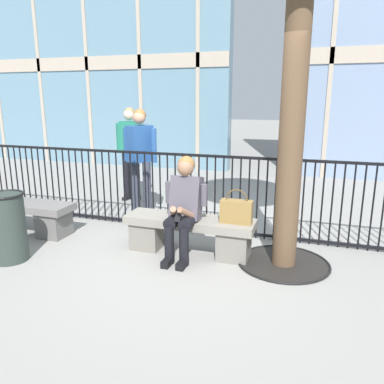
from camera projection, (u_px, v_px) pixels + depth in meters
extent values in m
plane|color=gray|center=(189.00, 252.00, 4.69)|extent=(60.00, 60.00, 0.00)
cube|color=gray|center=(189.00, 222.00, 4.60)|extent=(1.60, 0.44, 0.10)
cube|color=slate|center=(148.00, 234.00, 4.82)|extent=(0.36, 0.37, 0.35)
cube|color=slate|center=(234.00, 244.00, 4.48)|extent=(0.36, 0.37, 0.35)
cylinder|color=black|center=(175.00, 220.00, 4.45)|extent=(0.15, 0.40, 0.15)
cylinder|color=black|center=(169.00, 245.00, 4.33)|extent=(0.11, 0.11, 0.45)
cube|color=black|center=(168.00, 262.00, 4.32)|extent=(0.09, 0.22, 0.08)
cylinder|color=black|center=(190.00, 221.00, 4.40)|extent=(0.15, 0.40, 0.15)
cylinder|color=black|center=(184.00, 247.00, 4.27)|extent=(0.11, 0.11, 0.45)
cube|color=black|center=(182.00, 264.00, 4.26)|extent=(0.09, 0.22, 0.08)
cube|color=#4C4751|center=(186.00, 198.00, 4.49)|extent=(0.36, 0.30, 0.55)
cylinder|color=#4C4751|center=(169.00, 192.00, 4.55)|extent=(0.08, 0.08, 0.26)
cylinder|color=#8E664C|center=(173.00, 212.00, 4.34)|extent=(0.16, 0.28, 0.20)
cylinder|color=#4C4751|center=(204.00, 195.00, 4.41)|extent=(0.08, 0.08, 0.26)
cylinder|color=#8E664C|center=(186.00, 213.00, 4.30)|extent=(0.16, 0.28, 0.20)
cube|color=black|center=(178.00, 216.00, 4.27)|extent=(0.07, 0.10, 0.13)
sphere|color=#8E664C|center=(185.00, 168.00, 4.39)|extent=(0.20, 0.20, 0.20)
sphere|color=olive|center=(186.00, 165.00, 4.41)|extent=(0.20, 0.20, 0.20)
cube|color=olive|center=(236.00, 212.00, 4.37)|extent=(0.37, 0.14, 0.27)
torus|color=brown|center=(237.00, 200.00, 4.33)|extent=(0.26, 0.02, 0.26)
cylinder|color=#383D4C|center=(136.00, 189.00, 6.04)|extent=(0.13, 0.13, 0.90)
cube|color=black|center=(136.00, 215.00, 6.10)|extent=(0.09, 0.22, 0.06)
cylinder|color=#383D4C|center=(147.00, 190.00, 5.98)|extent=(0.13, 0.13, 0.90)
cube|color=black|center=(147.00, 216.00, 6.04)|extent=(0.09, 0.22, 0.06)
cube|color=#234C8C|center=(140.00, 144.00, 5.83)|extent=(0.37, 0.44, 0.56)
cylinder|color=#234C8C|center=(126.00, 144.00, 5.91)|extent=(0.08, 0.08, 0.52)
cylinder|color=#234C8C|center=(154.00, 146.00, 5.76)|extent=(0.08, 0.08, 0.52)
sphere|color=tan|center=(139.00, 117.00, 5.73)|extent=(0.20, 0.20, 0.20)
sphere|color=olive|center=(140.00, 115.00, 5.74)|extent=(0.20, 0.20, 0.20)
cylinder|color=black|center=(127.00, 176.00, 7.07)|extent=(0.13, 0.13, 0.90)
cube|color=black|center=(127.00, 198.00, 7.14)|extent=(0.09, 0.22, 0.06)
cylinder|color=black|center=(136.00, 176.00, 7.01)|extent=(0.13, 0.13, 0.90)
cube|color=black|center=(136.00, 199.00, 7.07)|extent=(0.09, 0.22, 0.06)
cube|color=#1E7259|center=(130.00, 137.00, 6.86)|extent=(0.43, 0.33, 0.56)
cylinder|color=#1E7259|center=(119.00, 138.00, 6.94)|extent=(0.08, 0.08, 0.52)
cylinder|color=#1E7259|center=(142.00, 138.00, 6.80)|extent=(0.08, 0.08, 0.52)
sphere|color=beige|center=(129.00, 115.00, 6.77)|extent=(0.20, 0.20, 0.20)
sphere|color=#997F59|center=(130.00, 113.00, 6.78)|extent=(0.20, 0.20, 0.20)
cylinder|color=black|center=(0.00, 177.00, 6.37)|extent=(0.02, 0.02, 1.12)
cylinder|color=black|center=(6.00, 178.00, 6.33)|extent=(0.02, 0.02, 1.12)
cylinder|color=black|center=(11.00, 178.00, 6.30)|extent=(0.02, 0.02, 1.12)
cylinder|color=black|center=(17.00, 179.00, 6.26)|extent=(0.02, 0.02, 1.12)
cylinder|color=black|center=(23.00, 179.00, 6.23)|extent=(0.02, 0.02, 1.12)
cylinder|color=black|center=(29.00, 180.00, 6.19)|extent=(0.02, 0.02, 1.12)
cylinder|color=black|center=(34.00, 180.00, 6.15)|extent=(0.02, 0.02, 1.12)
cylinder|color=black|center=(40.00, 181.00, 6.12)|extent=(0.02, 0.02, 1.12)
cylinder|color=black|center=(46.00, 181.00, 6.08)|extent=(0.02, 0.02, 1.12)
cylinder|color=black|center=(52.00, 182.00, 6.05)|extent=(0.02, 0.02, 1.12)
cylinder|color=black|center=(59.00, 182.00, 6.01)|extent=(0.02, 0.02, 1.12)
cylinder|color=black|center=(65.00, 183.00, 5.97)|extent=(0.02, 0.02, 1.12)
cylinder|color=black|center=(71.00, 183.00, 5.94)|extent=(0.02, 0.02, 1.12)
cylinder|color=black|center=(77.00, 184.00, 5.90)|extent=(0.02, 0.02, 1.12)
cylinder|color=black|center=(84.00, 184.00, 5.87)|extent=(0.02, 0.02, 1.12)
cylinder|color=black|center=(90.00, 185.00, 5.83)|extent=(0.02, 0.02, 1.12)
cylinder|color=black|center=(97.00, 185.00, 5.80)|extent=(0.02, 0.02, 1.12)
cylinder|color=black|center=(104.00, 186.00, 5.76)|extent=(0.02, 0.02, 1.12)
cylinder|color=black|center=(110.00, 186.00, 5.72)|extent=(0.02, 0.02, 1.12)
cylinder|color=black|center=(117.00, 187.00, 5.69)|extent=(0.02, 0.02, 1.12)
cylinder|color=black|center=(124.00, 188.00, 5.65)|extent=(0.02, 0.02, 1.12)
cylinder|color=black|center=(131.00, 188.00, 5.62)|extent=(0.02, 0.02, 1.12)
cylinder|color=black|center=(138.00, 189.00, 5.58)|extent=(0.02, 0.02, 1.12)
cylinder|color=black|center=(146.00, 189.00, 5.54)|extent=(0.02, 0.02, 1.12)
cylinder|color=black|center=(153.00, 190.00, 5.51)|extent=(0.02, 0.02, 1.12)
cylinder|color=black|center=(160.00, 190.00, 5.47)|extent=(0.02, 0.02, 1.12)
cylinder|color=black|center=(168.00, 191.00, 5.44)|extent=(0.02, 0.02, 1.12)
cylinder|color=black|center=(175.00, 192.00, 5.40)|extent=(0.02, 0.02, 1.12)
cylinder|color=black|center=(183.00, 192.00, 5.36)|extent=(0.02, 0.02, 1.12)
cylinder|color=black|center=(191.00, 193.00, 5.33)|extent=(0.02, 0.02, 1.12)
cylinder|color=black|center=(199.00, 194.00, 5.29)|extent=(0.02, 0.02, 1.12)
cylinder|color=black|center=(207.00, 194.00, 5.26)|extent=(0.02, 0.02, 1.12)
cylinder|color=black|center=(215.00, 195.00, 5.22)|extent=(0.02, 0.02, 1.12)
cylinder|color=black|center=(223.00, 196.00, 5.18)|extent=(0.02, 0.02, 1.12)
cylinder|color=black|center=(232.00, 196.00, 5.15)|extent=(0.02, 0.02, 1.12)
cylinder|color=black|center=(240.00, 197.00, 5.11)|extent=(0.02, 0.02, 1.12)
cylinder|color=black|center=(249.00, 198.00, 5.08)|extent=(0.02, 0.02, 1.12)
cylinder|color=black|center=(257.00, 198.00, 5.04)|extent=(0.02, 0.02, 1.12)
cylinder|color=black|center=(266.00, 199.00, 5.00)|extent=(0.02, 0.02, 1.12)
cylinder|color=black|center=(275.00, 200.00, 4.97)|extent=(0.02, 0.02, 1.12)
cylinder|color=black|center=(284.00, 201.00, 4.93)|extent=(0.02, 0.02, 1.12)
cylinder|color=black|center=(293.00, 201.00, 4.90)|extent=(0.02, 0.02, 1.12)
cylinder|color=black|center=(303.00, 202.00, 4.86)|extent=(0.02, 0.02, 1.12)
cylinder|color=black|center=(312.00, 203.00, 4.82)|extent=(0.02, 0.02, 1.12)
cylinder|color=black|center=(322.00, 204.00, 4.79)|extent=(0.02, 0.02, 1.12)
cylinder|color=black|center=(332.00, 204.00, 4.75)|extent=(0.02, 0.02, 1.12)
cylinder|color=black|center=(342.00, 205.00, 4.72)|extent=(0.02, 0.02, 1.12)
cylinder|color=black|center=(352.00, 206.00, 4.68)|extent=(0.02, 0.02, 1.12)
cylinder|color=black|center=(362.00, 207.00, 4.65)|extent=(0.02, 0.02, 1.12)
cylinder|color=black|center=(373.00, 208.00, 4.61)|extent=(0.02, 0.02, 1.12)
cylinder|color=black|center=(383.00, 209.00, 4.57)|extent=(0.02, 0.02, 1.12)
cube|color=black|center=(206.00, 229.00, 5.38)|extent=(8.93, 0.04, 0.04)
cube|color=black|center=(207.00, 156.00, 5.13)|extent=(8.93, 0.04, 0.04)
cylinder|color=black|center=(283.00, 263.00, 4.36)|extent=(1.03, 1.03, 0.01)
torus|color=black|center=(283.00, 263.00, 4.36)|extent=(1.06, 1.06, 0.03)
cylinder|color=brown|center=(293.00, 114.00, 3.95)|extent=(0.27, 0.27, 3.40)
cube|color=slate|center=(20.00, 205.00, 5.32)|extent=(1.60, 0.44, 0.10)
cube|color=#605E5B|center=(54.00, 224.00, 5.21)|extent=(0.36, 0.37, 0.35)
cylinder|color=#2D3833|center=(8.00, 228.00, 4.37)|extent=(0.40, 0.40, 0.80)
torus|color=black|center=(4.00, 195.00, 4.28)|extent=(0.43, 0.43, 0.03)
cube|color=#AD9E8C|center=(33.00, 1.00, 10.48)|extent=(0.10, 0.04, 9.00)
cube|color=#AD9E8C|center=(87.00, 63.00, 10.40)|extent=(8.06, 0.04, 0.36)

